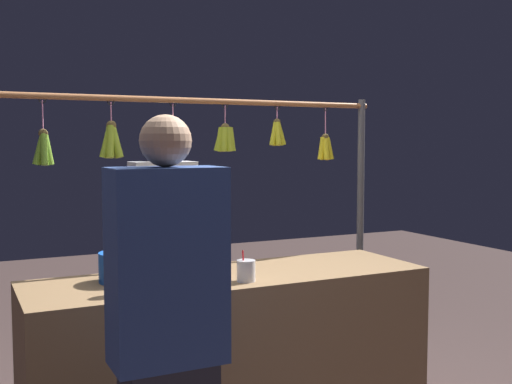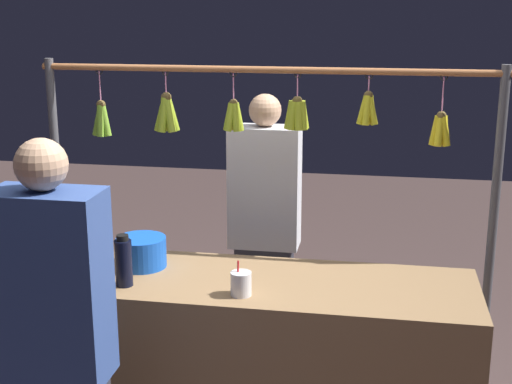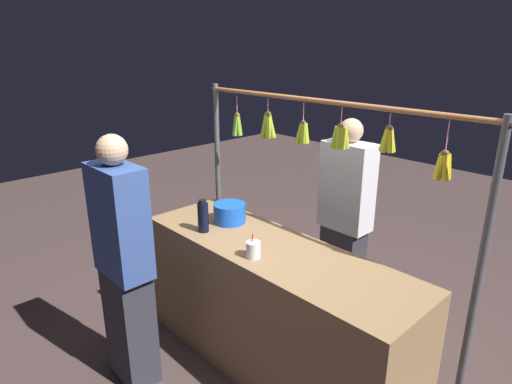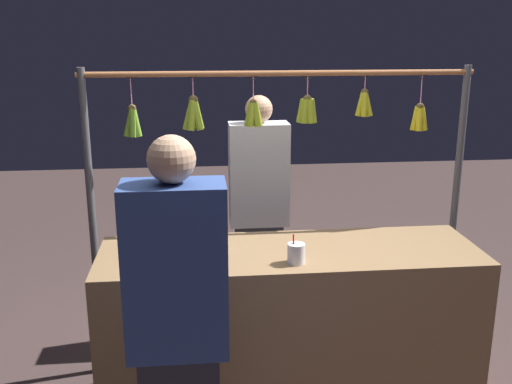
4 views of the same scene
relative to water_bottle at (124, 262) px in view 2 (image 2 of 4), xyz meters
The scene contains 7 objects.
market_counter 0.79m from the water_bottle, 162.69° to the right, with size 2.01×0.62×0.92m, color olive.
display_rack 0.83m from the water_bottle, 131.02° to the right, with size 2.24×0.12×1.84m.
water_bottle is the anchor object (origin of this frame).
blue_bucket 0.24m from the water_bottle, 89.39° to the right, with size 0.23×0.23×0.14m, color blue.
drink_cup 0.52m from the water_bottle, behind, with size 0.09×0.09×0.15m.
vendor_person 1.15m from the water_bottle, 113.34° to the right, with size 0.39×0.21×1.64m.
customer_person 0.62m from the water_bottle, 85.03° to the left, with size 0.40×0.22×1.67m.
Camera 2 is at (-0.56, 2.94, 2.10)m, focal length 50.32 mm.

